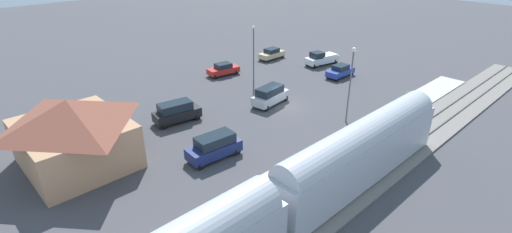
{
  "coord_description": "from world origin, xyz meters",
  "views": [
    {
      "loc": [
        -26.68,
        30.01,
        17.76
      ],
      "look_at": [
        -1.2,
        5.83,
        1.0
      ],
      "focal_mm": 26.39,
      "sensor_mm": 36.0,
      "label": 1
    }
  ],
  "objects_px": {
    "suv_silver": "(270,95)",
    "light_pole_lot_center": "(254,47)",
    "suv_navy": "(214,146)",
    "light_pole_near_platform": "(351,77)",
    "suv_black": "(176,112)",
    "sedan_blue": "(340,71)",
    "pedestrian_waiting_far": "(407,97)",
    "sedan_red": "(223,69)",
    "pedestrian_on_platform": "(344,134)",
    "station_building": "(73,132)",
    "sedan_tan": "(272,54)",
    "pickup_white": "(321,58)"
  },
  "relations": [
    {
      "from": "pedestrian_on_platform",
      "to": "pedestrian_waiting_far",
      "type": "distance_m",
      "value": 12.65
    },
    {
      "from": "suv_black",
      "to": "suv_silver",
      "type": "bearing_deg",
      "value": -108.65
    },
    {
      "from": "station_building",
      "to": "suv_silver",
      "type": "bearing_deg",
      "value": -96.35
    },
    {
      "from": "sedan_red",
      "to": "pedestrian_on_platform",
      "type": "bearing_deg",
      "value": 169.02
    },
    {
      "from": "sedan_red",
      "to": "light_pole_lot_center",
      "type": "height_order",
      "value": "light_pole_lot_center"
    },
    {
      "from": "pedestrian_waiting_far",
      "to": "pedestrian_on_platform",
      "type": "bearing_deg",
      "value": 91.14
    },
    {
      "from": "suv_navy",
      "to": "light_pole_near_platform",
      "type": "xyz_separation_m",
      "value": [
        -3.88,
        -14.59,
        3.91
      ]
    },
    {
      "from": "station_building",
      "to": "suv_black",
      "type": "bearing_deg",
      "value": -83.65
    },
    {
      "from": "station_building",
      "to": "suv_navy",
      "type": "height_order",
      "value": "station_building"
    },
    {
      "from": "pickup_white",
      "to": "suv_black",
      "type": "bearing_deg",
      "value": 93.57
    },
    {
      "from": "pedestrian_waiting_far",
      "to": "suv_black",
      "type": "bearing_deg",
      "value": 54.8
    },
    {
      "from": "sedan_blue",
      "to": "light_pole_near_platform",
      "type": "bearing_deg",
      "value": 127.6
    },
    {
      "from": "light_pole_lot_center",
      "to": "station_building",
      "type": "bearing_deg",
      "value": 100.19
    },
    {
      "from": "suv_black",
      "to": "light_pole_lot_center",
      "type": "relative_size",
      "value": 0.68
    },
    {
      "from": "pedestrian_on_platform",
      "to": "pickup_white",
      "type": "distance_m",
      "value": 25.03
    },
    {
      "from": "suv_black",
      "to": "sedan_red",
      "type": "relative_size",
      "value": 1.09
    },
    {
      "from": "station_building",
      "to": "light_pole_lot_center",
      "type": "height_order",
      "value": "light_pole_lot_center"
    },
    {
      "from": "suv_black",
      "to": "sedan_tan",
      "type": "height_order",
      "value": "suv_black"
    },
    {
      "from": "light_pole_near_platform",
      "to": "pedestrian_on_platform",
      "type": "bearing_deg",
      "value": 121.7
    },
    {
      "from": "pedestrian_waiting_far",
      "to": "pickup_white",
      "type": "bearing_deg",
      "value": -19.39
    },
    {
      "from": "pedestrian_waiting_far",
      "to": "light_pole_near_platform",
      "type": "relative_size",
      "value": 0.21
    },
    {
      "from": "suv_black",
      "to": "sedan_blue",
      "type": "distance_m",
      "value": 24.75
    },
    {
      "from": "suv_silver",
      "to": "light_pole_lot_center",
      "type": "bearing_deg",
      "value": -28.96
    },
    {
      "from": "sedan_blue",
      "to": "light_pole_near_platform",
      "type": "distance_m",
      "value": 15.07
    },
    {
      "from": "suv_black",
      "to": "light_pole_lot_center",
      "type": "xyz_separation_m",
      "value": [
        3.29,
        -14.25,
        3.65
      ]
    },
    {
      "from": "station_building",
      "to": "pickup_white",
      "type": "distance_m",
      "value": 37.82
    },
    {
      "from": "pedestrian_waiting_far",
      "to": "suv_black",
      "type": "xyz_separation_m",
      "value": [
        14.92,
        21.16,
        -0.13
      ]
    },
    {
      "from": "station_building",
      "to": "light_pole_lot_center",
      "type": "xyz_separation_m",
      "value": [
        4.47,
        -24.91,
        1.68
      ]
    },
    {
      "from": "pickup_white",
      "to": "pedestrian_waiting_far",
      "type": "bearing_deg",
      "value": 160.61
    },
    {
      "from": "suv_black",
      "to": "sedan_tan",
      "type": "xyz_separation_m",
      "value": [
        9.11,
        -23.7,
        -0.27
      ]
    },
    {
      "from": "sedan_tan",
      "to": "pickup_white",
      "type": "xyz_separation_m",
      "value": [
        -7.43,
        -3.3,
        0.15
      ]
    },
    {
      "from": "sedan_tan",
      "to": "light_pole_lot_center",
      "type": "xyz_separation_m",
      "value": [
        -5.82,
        9.45,
        3.92
      ]
    },
    {
      "from": "sedan_blue",
      "to": "pedestrian_waiting_far",
      "type": "bearing_deg",
      "value": 163.63
    },
    {
      "from": "sedan_red",
      "to": "sedan_blue",
      "type": "relative_size",
      "value": 1.05
    },
    {
      "from": "suv_silver",
      "to": "sedan_red",
      "type": "distance_m",
      "value": 12.14
    },
    {
      "from": "sedan_tan",
      "to": "suv_silver",
      "type": "distance_m",
      "value": 18.3
    },
    {
      "from": "pedestrian_waiting_far",
      "to": "sedan_blue",
      "type": "xyz_separation_m",
      "value": [
        11.37,
        -3.34,
        -0.4
      ]
    },
    {
      "from": "pedestrian_waiting_far",
      "to": "suv_black",
      "type": "relative_size",
      "value": 0.33
    },
    {
      "from": "pedestrian_waiting_far",
      "to": "light_pole_lot_center",
      "type": "height_order",
      "value": "light_pole_lot_center"
    },
    {
      "from": "pedestrian_waiting_far",
      "to": "sedan_red",
      "type": "relative_size",
      "value": 0.36
    },
    {
      "from": "pedestrian_on_platform",
      "to": "light_pole_lot_center",
      "type": "xyz_separation_m",
      "value": [
        18.47,
        -5.74,
        3.52
      ]
    },
    {
      "from": "sedan_tan",
      "to": "light_pole_near_platform",
      "type": "relative_size",
      "value": 0.56
    },
    {
      "from": "light_pole_near_platform",
      "to": "sedan_blue",
      "type": "bearing_deg",
      "value": -52.4
    },
    {
      "from": "suv_silver",
      "to": "light_pole_lot_center",
      "type": "relative_size",
      "value": 0.67
    },
    {
      "from": "pedestrian_waiting_far",
      "to": "suv_silver",
      "type": "bearing_deg",
      "value": 43.16
    },
    {
      "from": "pedestrian_on_platform",
      "to": "light_pole_near_platform",
      "type": "distance_m",
      "value": 6.52
    },
    {
      "from": "suv_silver",
      "to": "sedan_red",
      "type": "height_order",
      "value": "suv_silver"
    },
    {
      "from": "suv_black",
      "to": "pickup_white",
      "type": "bearing_deg",
      "value": -86.43
    },
    {
      "from": "sedan_tan",
      "to": "suv_navy",
      "type": "relative_size",
      "value": 0.9
    },
    {
      "from": "sedan_tan",
      "to": "sedan_blue",
      "type": "relative_size",
      "value": 1.01
    }
  ]
}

